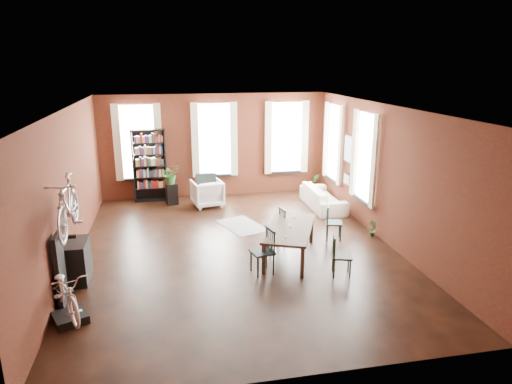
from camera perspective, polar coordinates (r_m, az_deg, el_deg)
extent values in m
plane|color=black|center=(10.51, -2.31, -7.15)|extent=(9.00, 9.00, 0.00)
cube|color=silver|center=(9.71, -2.52, 10.48)|extent=(7.00, 9.00, 0.04)
cube|color=#411910|center=(14.36, -5.21, 5.78)|extent=(7.00, 0.04, 3.20)
cube|color=#411910|center=(5.84, 4.55, -9.74)|extent=(7.00, 0.04, 3.20)
cube|color=#411910|center=(10.09, -22.45, 0.23)|extent=(0.04, 9.00, 3.20)
cube|color=#411910|center=(11.06, 15.81, 2.16)|extent=(0.04, 9.00, 3.20)
cube|color=white|center=(14.24, -14.51, 6.07)|extent=(1.00, 0.04, 2.20)
cube|color=beige|center=(14.17, -14.52, 6.03)|extent=(1.40, 0.06, 2.30)
cube|color=white|center=(14.29, -5.22, 6.55)|extent=(1.00, 0.04, 2.20)
cube|color=beige|center=(14.22, -5.19, 6.50)|extent=(1.40, 0.06, 2.30)
cube|color=white|center=(14.71, 3.78, 6.85)|extent=(1.00, 0.04, 2.20)
cube|color=beige|center=(14.64, 3.85, 6.81)|extent=(1.40, 0.06, 2.30)
cube|color=white|center=(11.88, 13.60, 4.24)|extent=(0.04, 1.00, 2.20)
cube|color=beige|center=(11.86, 13.30, 4.23)|extent=(0.06, 1.40, 2.30)
cube|color=white|center=(13.88, 9.84, 6.10)|extent=(0.04, 1.00, 2.20)
cube|color=beige|center=(13.85, 9.57, 6.09)|extent=(0.06, 1.40, 2.30)
cube|color=black|center=(12.87, 11.54, 5.24)|extent=(0.04, 0.55, 0.75)
cube|color=black|center=(13.05, 11.33, 1.57)|extent=(0.04, 0.45, 0.35)
cube|color=#443429|center=(10.01, 4.22, -6.25)|extent=(1.65, 2.23, 0.69)
cube|color=#162F31|center=(9.21, 0.79, -7.47)|extent=(0.51, 0.51, 0.92)
cube|color=#1F2D1A|center=(10.60, 2.43, -4.44)|extent=(0.46, 0.46, 0.86)
cube|color=black|center=(9.30, 10.69, -7.84)|extent=(0.48, 0.48, 0.83)
cube|color=#1A3937|center=(11.12, 9.73, -3.80)|extent=(0.47, 0.47, 0.82)
cube|color=black|center=(14.19, -13.14, 3.25)|extent=(1.00, 0.32, 2.20)
imported|color=white|center=(13.52, -6.12, 0.02)|extent=(0.96, 0.92, 0.86)
imported|color=beige|center=(13.46, 8.40, -0.24)|extent=(0.61, 2.08, 0.81)
cube|color=black|center=(11.95, -1.74, -4.21)|extent=(1.29, 1.61, 0.01)
cube|color=black|center=(8.36, -22.18, -14.36)|extent=(0.66, 0.66, 0.14)
cube|color=black|center=(8.72, -23.29, -8.93)|extent=(0.16, 0.60, 1.30)
cube|color=black|center=(9.60, -21.37, -8.05)|extent=(0.40, 0.80, 0.80)
cube|color=black|center=(13.88, -10.48, -0.22)|extent=(0.38, 0.38, 0.64)
imported|color=#2F6227|center=(14.96, 7.26, 0.41)|extent=(0.37, 0.65, 0.29)
imported|color=#255221|center=(11.59, 14.30, -5.03)|extent=(0.31, 0.44, 0.14)
imported|color=beige|center=(8.02, -22.94, -9.10)|extent=(0.81, 0.94, 1.51)
imported|color=#A5A8AD|center=(8.18, -22.71, 0.59)|extent=(0.47, 1.00, 1.66)
imported|color=#2B6327|center=(13.70, -10.64, 1.95)|extent=(0.71, 0.75, 0.46)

